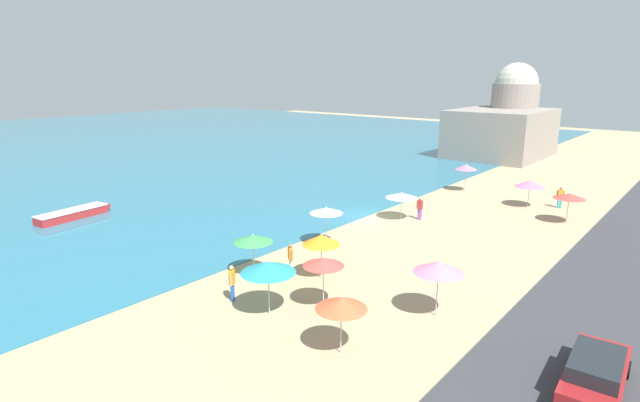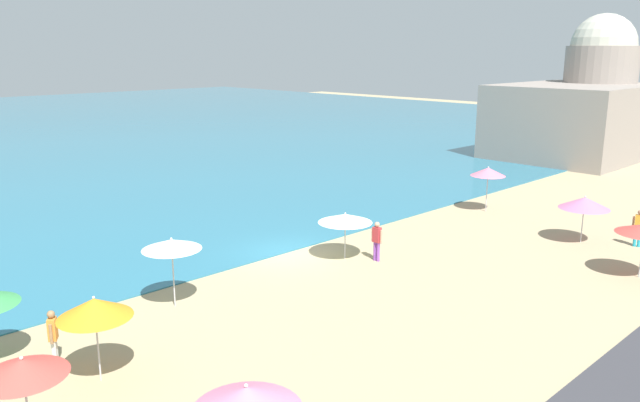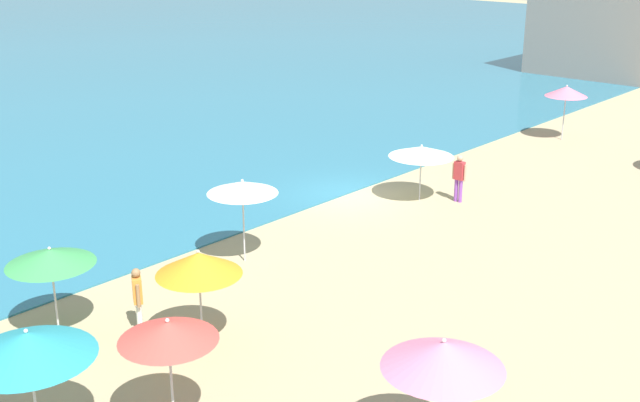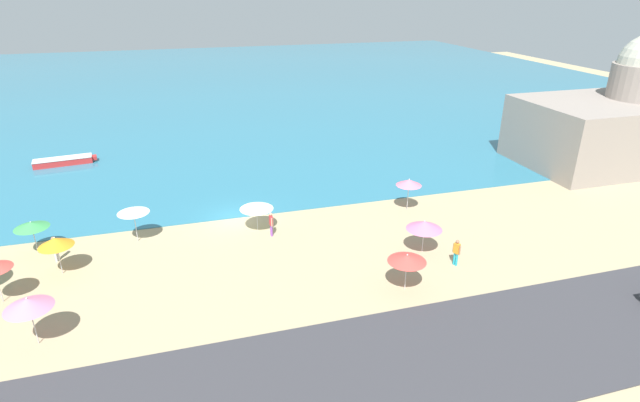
{
  "view_description": "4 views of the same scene",
  "coord_description": "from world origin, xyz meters",
  "px_view_note": "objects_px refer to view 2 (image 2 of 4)",
  "views": [
    {
      "loc": [
        -30.24,
        -20.65,
        10.64
      ],
      "look_at": [
        -3.04,
        1.9,
        1.58
      ],
      "focal_mm": 28.0,
      "sensor_mm": 36.0,
      "label": 1
    },
    {
      "loc": [
        -17.56,
        -20.34,
        8.92
      ],
      "look_at": [
        4.36,
        2.35,
        1.28
      ],
      "focal_mm": 35.0,
      "sensor_mm": 36.0,
      "label": 2
    },
    {
      "loc": [
        -21.8,
        -18.31,
        9.51
      ],
      "look_at": [
        -3.15,
        -1.48,
        0.89
      ],
      "focal_mm": 45.0,
      "sensor_mm": 36.0,
      "label": 3
    },
    {
      "loc": [
        -3.28,
        -34.2,
        16.19
      ],
      "look_at": [
        6.05,
        -2.07,
        1.55
      ],
      "focal_mm": 28.0,
      "sensor_mm": 36.0,
      "label": 4
    }
  ],
  "objects_px": {
    "bather_1": "(53,335)",
    "harbor_fortress": "(584,106)",
    "bather_3": "(639,226)",
    "beach_umbrella_3": "(94,308)",
    "beach_umbrella_4": "(172,244)",
    "beach_umbrella_9": "(488,172)",
    "bather_0": "(377,239)",
    "beach_umbrella_2": "(22,368)",
    "beach_umbrella_8": "(246,399)",
    "beach_umbrella_1": "(345,218)",
    "beach_umbrella_5": "(584,203)"
  },
  "relations": [
    {
      "from": "bather_1",
      "to": "harbor_fortress",
      "type": "relative_size",
      "value": 0.12
    },
    {
      "from": "bather_1",
      "to": "bather_3",
      "type": "distance_m",
      "value": 25.13
    },
    {
      "from": "beach_umbrella_3",
      "to": "bather_1",
      "type": "bearing_deg",
      "value": 107.78
    },
    {
      "from": "beach_umbrella_4",
      "to": "beach_umbrella_9",
      "type": "xyz_separation_m",
      "value": [
        19.9,
        -0.45,
        -0.03
      ]
    },
    {
      "from": "harbor_fortress",
      "to": "beach_umbrella_9",
      "type": "bearing_deg",
      "value": -167.94
    },
    {
      "from": "bather_0",
      "to": "beach_umbrella_9",
      "type": "bearing_deg",
      "value": 6.78
    },
    {
      "from": "beach_umbrella_2",
      "to": "beach_umbrella_3",
      "type": "distance_m",
      "value": 3.51
    },
    {
      "from": "beach_umbrella_2",
      "to": "beach_umbrella_3",
      "type": "relative_size",
      "value": 1.02
    },
    {
      "from": "beach_umbrella_8",
      "to": "beach_umbrella_3",
      "type": "bearing_deg",
      "value": 90.07
    },
    {
      "from": "beach_umbrella_1",
      "to": "beach_umbrella_5",
      "type": "xyz_separation_m",
      "value": [
        9.85,
        -6.16,
        0.09
      ]
    },
    {
      "from": "bather_0",
      "to": "harbor_fortress",
      "type": "bearing_deg",
      "value": 10.4
    },
    {
      "from": "beach_umbrella_1",
      "to": "bather_1",
      "type": "relative_size",
      "value": 1.39
    },
    {
      "from": "beach_umbrella_5",
      "to": "bather_1",
      "type": "height_order",
      "value": "beach_umbrella_5"
    },
    {
      "from": "beach_umbrella_9",
      "to": "bather_0",
      "type": "relative_size",
      "value": 1.48
    },
    {
      "from": "beach_umbrella_3",
      "to": "bather_0",
      "type": "xyz_separation_m",
      "value": [
        13.18,
        1.34,
        -1.18
      ]
    },
    {
      "from": "beach_umbrella_4",
      "to": "bather_0",
      "type": "distance_m",
      "value": 9.21
    },
    {
      "from": "harbor_fortress",
      "to": "beach_umbrella_2",
      "type": "bearing_deg",
      "value": -168.79
    },
    {
      "from": "beach_umbrella_9",
      "to": "bather_0",
      "type": "distance_m",
      "value": 11.11
    },
    {
      "from": "harbor_fortress",
      "to": "bather_0",
      "type": "bearing_deg",
      "value": -169.6
    },
    {
      "from": "bather_3",
      "to": "beach_umbrella_4",
      "type": "bearing_deg",
      "value": 155.24
    },
    {
      "from": "beach_umbrella_2",
      "to": "beach_umbrella_4",
      "type": "xyz_separation_m",
      "value": [
        6.87,
        5.39,
        0.02
      ]
    },
    {
      "from": "beach_umbrella_2",
      "to": "beach_umbrella_9",
      "type": "relative_size",
      "value": 0.99
    },
    {
      "from": "beach_umbrella_3",
      "to": "beach_umbrella_4",
      "type": "xyz_separation_m",
      "value": [
        4.23,
        3.09,
        0.16
      ]
    },
    {
      "from": "bather_1",
      "to": "harbor_fortress",
      "type": "bearing_deg",
      "value": 7.04
    },
    {
      "from": "beach_umbrella_9",
      "to": "harbor_fortress",
      "type": "height_order",
      "value": "harbor_fortress"
    },
    {
      "from": "beach_umbrella_1",
      "to": "beach_umbrella_2",
      "type": "distance_m",
      "value": 15.78
    },
    {
      "from": "beach_umbrella_1",
      "to": "bather_3",
      "type": "height_order",
      "value": "beach_umbrella_1"
    },
    {
      "from": "beach_umbrella_1",
      "to": "beach_umbrella_8",
      "type": "distance_m",
      "value": 15.42
    },
    {
      "from": "beach_umbrella_3",
      "to": "beach_umbrella_8",
      "type": "height_order",
      "value": "beach_umbrella_8"
    },
    {
      "from": "beach_umbrella_2",
      "to": "beach_umbrella_4",
      "type": "relative_size",
      "value": 1.0
    },
    {
      "from": "beach_umbrella_9",
      "to": "harbor_fortress",
      "type": "relative_size",
      "value": 0.18
    },
    {
      "from": "beach_umbrella_9",
      "to": "harbor_fortress",
      "type": "bearing_deg",
      "value": 12.06
    },
    {
      "from": "beach_umbrella_8",
      "to": "harbor_fortress",
      "type": "xyz_separation_m",
      "value": [
        47.74,
        14.39,
        1.84
      ]
    },
    {
      "from": "beach_umbrella_2",
      "to": "beach_umbrella_8",
      "type": "height_order",
      "value": "beach_umbrella_8"
    },
    {
      "from": "beach_umbrella_9",
      "to": "bather_0",
      "type": "height_order",
      "value": "beach_umbrella_9"
    },
    {
      "from": "beach_umbrella_4",
      "to": "beach_umbrella_8",
      "type": "bearing_deg",
      "value": -113.32
    },
    {
      "from": "bather_0",
      "to": "beach_umbrella_5",
      "type": "bearing_deg",
      "value": -28.94
    },
    {
      "from": "beach_umbrella_4",
      "to": "bather_1",
      "type": "distance_m",
      "value": 5.15
    },
    {
      "from": "beach_umbrella_8",
      "to": "bather_1",
      "type": "height_order",
      "value": "beach_umbrella_8"
    },
    {
      "from": "beach_umbrella_1",
      "to": "beach_umbrella_4",
      "type": "bearing_deg",
      "value": 175.79
    },
    {
      "from": "harbor_fortress",
      "to": "beach_umbrella_4",
      "type": "bearing_deg",
      "value": -173.97
    },
    {
      "from": "beach_umbrella_3",
      "to": "beach_umbrella_8",
      "type": "bearing_deg",
      "value": -89.93
    },
    {
      "from": "beach_umbrella_8",
      "to": "bather_0",
      "type": "xyz_separation_m",
      "value": [
        13.17,
        8.04,
        -1.36
      ]
    },
    {
      "from": "beach_umbrella_4",
      "to": "beach_umbrella_1",
      "type": "bearing_deg",
      "value": -4.21
    },
    {
      "from": "beach_umbrella_5",
      "to": "harbor_fortress",
      "type": "relative_size",
      "value": 0.16
    },
    {
      "from": "beach_umbrella_9",
      "to": "beach_umbrella_5",
      "type": "bearing_deg",
      "value": -106.69
    },
    {
      "from": "beach_umbrella_9",
      "to": "beach_umbrella_2",
      "type": "bearing_deg",
      "value": -169.54
    },
    {
      "from": "beach_umbrella_1",
      "to": "beach_umbrella_9",
      "type": "relative_size",
      "value": 0.91
    },
    {
      "from": "beach_umbrella_5",
      "to": "beach_umbrella_2",
      "type": "bearing_deg",
      "value": 176.85
    },
    {
      "from": "bather_1",
      "to": "beach_umbrella_9",
      "type": "bearing_deg",
      "value": 2.13
    }
  ]
}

